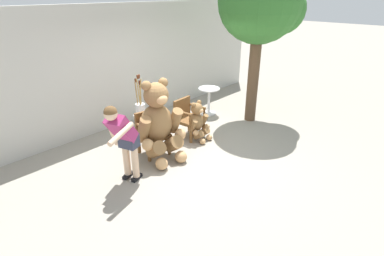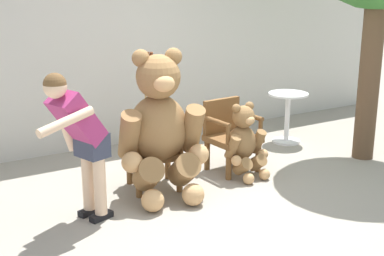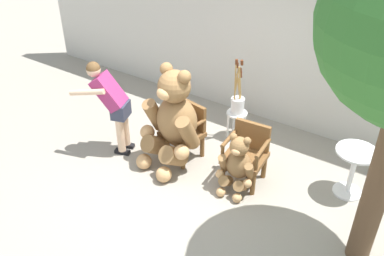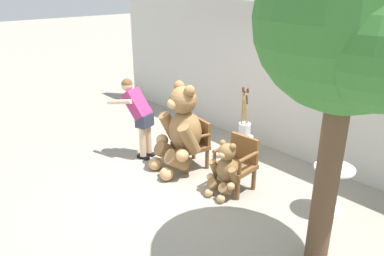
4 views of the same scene
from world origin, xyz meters
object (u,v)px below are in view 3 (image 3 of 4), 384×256
Objects in this scene: teddy_bear_large at (173,119)px; teddy_bear_small at (237,165)px; wooden_chair_right at (247,152)px; person_visitor at (111,100)px; brush_bucket at (238,102)px; white_stool at (237,118)px; round_side_table at (353,167)px; wooden_chair_left at (185,129)px.

teddy_bear_large is 1.14m from teddy_bear_small.
wooden_chair_right is 1.16m from teddy_bear_large.
person_visitor is 1.58× the size of brush_bucket.
person_visitor is at bearing -166.72° from teddy_bear_large.
brush_bucket is (0.45, 1.14, -0.11)m from teddy_bear_large.
white_stool is 2.02m from round_side_table.
person_visitor reaches higher than round_side_table.
white_stool is (0.45, 1.14, -0.42)m from teddy_bear_large.
teddy_bear_small reaches higher than round_side_table.
wooden_chair_left is at bearing 84.25° from teddy_bear_large.
teddy_bear_large is 1.06× the size of person_visitor.
person_visitor reaches higher than white_stool.
teddy_bear_large is (-0.03, -0.26, 0.31)m from wooden_chair_left.
white_stool is 0.31m from brush_bucket.
wooden_chair_left is 0.98m from white_stool.
wooden_chair_right is 1.19× the size of round_side_table.
teddy_bear_large is 2.57m from round_side_table.
brush_bucket is at bearing 44.09° from person_visitor.
brush_bucket reaches higher than round_side_table.
person_visitor reaches higher than brush_bucket.
round_side_table is at bearing -10.50° from brush_bucket.
person_visitor is (-0.99, -0.49, 0.43)m from wooden_chair_left.
teddy_bear_small reaches higher than wooden_chair_left.
wooden_chair_right is at bearing -54.19° from brush_bucket.
wooden_chair_left is 1.00m from brush_bucket.
person_visitor is at bearing -166.47° from wooden_chair_right.
brush_bucket is at bearing 64.25° from wooden_chair_left.
brush_bucket is 1.31× the size of round_side_table.
teddy_bear_large is 1.68× the size of brush_bucket.
wooden_chair_left is 1.10m from teddy_bear_small.
teddy_bear_large is at bearing -111.53° from white_stool.
round_side_table is at bearing 20.70° from wooden_chair_right.
teddy_bear_small is 0.60× the size of person_visitor.
teddy_bear_large reaches higher than wooden_chair_right.
wooden_chair_left is 0.54× the size of teddy_bear_large.
teddy_bear_small is at bearing -61.30° from white_stool.
person_visitor reaches higher than wooden_chair_right.
person_visitor is 3.57m from round_side_table.
wooden_chair_left reaches higher than white_stool.
teddy_bear_large is at bearing -162.33° from round_side_table.
brush_bucket is at bearing 118.79° from teddy_bear_small.
wooden_chair_left is 1.19× the size of round_side_table.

